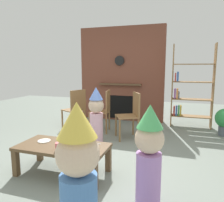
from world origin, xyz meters
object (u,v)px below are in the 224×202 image
(paper_cup_center, at_px, (80,139))
(child_in_pink, at_px, (149,154))
(dining_chair_right, at_px, (132,113))
(paper_plate_rear, at_px, (67,141))
(dining_chair_left, at_px, (76,107))
(paper_cup_far_left, at_px, (81,151))
(birthday_cake_slice, at_px, (93,152))
(bookshelf, at_px, (188,91))
(paper_plate_front, at_px, (44,141))
(child_with_cone_hat, at_px, (78,176))
(paper_cup_near_left, at_px, (74,146))
(coffee_table, at_px, (63,150))
(paper_cup_near_right, at_px, (59,147))
(dining_chair_middle, at_px, (104,108))
(child_by_the_chairs, at_px, (96,113))

(paper_cup_center, bearing_deg, child_in_pink, -26.62)
(paper_cup_center, distance_m, dining_chair_right, 1.54)
(paper_plate_rear, distance_m, dining_chair_left, 1.83)
(paper_cup_far_left, distance_m, paper_plate_rear, 0.52)
(paper_cup_center, height_order, birthday_cake_slice, paper_cup_center)
(bookshelf, distance_m, paper_plate_front, 3.45)
(paper_plate_front, bearing_deg, child_with_cone_hat, -45.30)
(birthday_cake_slice, bearing_deg, dining_chair_left, 122.19)
(paper_cup_far_left, distance_m, child_in_pink, 0.81)
(paper_cup_near_left, height_order, paper_cup_center, paper_cup_near_left)
(dining_chair_right, bearing_deg, coffee_table, 44.31)
(paper_cup_near_left, xyz_separation_m, child_in_pink, (0.94, -0.22, 0.11))
(child_with_cone_hat, bearing_deg, paper_cup_near_right, 3.11)
(paper_cup_near_left, relative_size, paper_cup_center, 1.23)
(birthday_cake_slice, height_order, dining_chair_left, dining_chair_left)
(birthday_cake_slice, bearing_deg, paper_cup_far_left, -167.12)
(paper_cup_far_left, height_order, birthday_cake_slice, paper_cup_far_left)
(coffee_table, bearing_deg, paper_plate_rear, 99.38)
(paper_cup_far_left, xyz_separation_m, child_in_pink, (0.79, -0.13, 0.12))
(dining_chair_left, distance_m, dining_chair_middle, 0.63)
(paper_cup_near_left, height_order, paper_cup_near_right, paper_cup_near_left)
(child_in_pink, bearing_deg, paper_cup_far_left, 6.16)
(bookshelf, bearing_deg, paper_cup_near_left, -114.71)
(paper_cup_near_left, distance_m, paper_plate_rear, 0.36)
(coffee_table, xyz_separation_m, paper_cup_near_left, (0.21, -0.10, 0.11))
(paper_cup_near_left, distance_m, dining_chair_middle, 2.03)
(birthday_cake_slice, bearing_deg, child_in_pink, -13.73)
(paper_plate_rear, bearing_deg, paper_cup_far_left, -42.45)
(paper_plate_front, bearing_deg, dining_chair_right, 62.14)
(paper_cup_far_left, relative_size, paper_plate_rear, 0.51)
(paper_cup_far_left, bearing_deg, child_with_cone_hat, -65.04)
(paper_plate_front, height_order, child_by_the_chairs, child_by_the_chairs)
(child_in_pink, relative_size, child_by_the_chairs, 1.01)
(paper_cup_near_left, bearing_deg, paper_cup_far_left, -31.31)
(bookshelf, height_order, dining_chair_left, bookshelf)
(dining_chair_middle, bearing_deg, paper_plate_front, 75.14)
(paper_cup_near_right, height_order, paper_cup_far_left, paper_cup_near_right)
(bookshelf, xyz_separation_m, dining_chair_left, (-2.35, -1.06, -0.33))
(bookshelf, xyz_separation_m, paper_plate_rear, (-1.62, -2.73, -0.45))
(paper_cup_near_right, height_order, birthday_cake_slice, paper_cup_near_right)
(bookshelf, relative_size, paper_cup_near_left, 17.60)
(coffee_table, distance_m, paper_cup_center, 0.26)
(child_with_cone_hat, bearing_deg, child_in_pink, -66.48)
(child_in_pink, bearing_deg, dining_chair_left, -33.03)
(dining_chair_left, height_order, dining_chair_right, same)
(coffee_table, bearing_deg, paper_cup_near_right, -75.32)
(paper_cup_far_left, relative_size, child_by_the_chairs, 0.09)
(paper_cup_far_left, bearing_deg, child_in_pink, -9.25)
(child_with_cone_hat, relative_size, child_in_pink, 1.11)
(child_by_the_chairs, bearing_deg, paper_plate_rear, -1.18)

